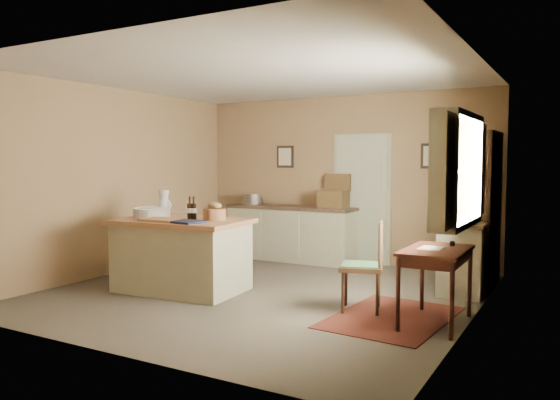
# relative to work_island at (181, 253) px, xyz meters

# --- Properties ---
(ground) EXTENTS (5.00, 5.00, 0.00)m
(ground) POSITION_rel_work_island_xyz_m (0.96, 0.41, -0.48)
(ground) COLOR brown
(ground) RESTS_ON ground
(wall_back) EXTENTS (5.00, 0.10, 2.70)m
(wall_back) POSITION_rel_work_island_xyz_m (0.96, 2.91, 0.87)
(wall_back) COLOR #8E6C49
(wall_back) RESTS_ON ground
(wall_front) EXTENTS (5.00, 0.10, 2.70)m
(wall_front) POSITION_rel_work_island_xyz_m (0.96, -2.09, 0.87)
(wall_front) COLOR #8E6C49
(wall_front) RESTS_ON ground
(wall_left) EXTENTS (0.10, 5.00, 2.70)m
(wall_left) POSITION_rel_work_island_xyz_m (-1.54, 0.41, 0.87)
(wall_left) COLOR #8E6C49
(wall_left) RESTS_ON ground
(wall_right) EXTENTS (0.10, 5.00, 2.70)m
(wall_right) POSITION_rel_work_island_xyz_m (3.46, 0.41, 0.87)
(wall_right) COLOR #8E6C49
(wall_right) RESTS_ON ground
(ceiling) EXTENTS (5.00, 5.00, 0.00)m
(ceiling) POSITION_rel_work_island_xyz_m (0.96, 0.41, 2.22)
(ceiling) COLOR silver
(ceiling) RESTS_ON wall_back
(door) EXTENTS (0.97, 0.06, 2.11)m
(door) POSITION_rel_work_island_xyz_m (1.31, 2.88, 0.57)
(door) COLOR #B3BB9C
(door) RESTS_ON ground
(framed_prints) EXTENTS (2.82, 0.02, 0.38)m
(framed_prints) POSITION_rel_work_island_xyz_m (1.16, 2.89, 1.24)
(framed_prints) COLOR black
(framed_prints) RESTS_ON ground
(window) EXTENTS (0.25, 1.99, 1.12)m
(window) POSITION_rel_work_island_xyz_m (3.38, 0.21, 1.07)
(window) COLOR #BAB792
(window) RESTS_ON ground
(work_island) EXTENTS (1.72, 1.19, 1.20)m
(work_island) POSITION_rel_work_island_xyz_m (0.00, 0.00, 0.00)
(work_island) COLOR #BAB792
(work_island) RESTS_ON ground
(sideboard) EXTENTS (2.21, 0.63, 1.18)m
(sideboard) POSITION_rel_work_island_xyz_m (0.19, 2.61, -0.00)
(sideboard) COLOR #BAB792
(sideboard) RESTS_ON ground
(rug) EXTENTS (1.21, 1.68, 0.01)m
(rug) POSITION_rel_work_island_xyz_m (2.71, 0.12, -0.48)
(rug) COLOR #471F12
(rug) RESTS_ON ground
(writing_desk) EXTENTS (0.58, 0.95, 0.82)m
(writing_desk) POSITION_rel_work_island_xyz_m (3.16, 0.12, 0.19)
(writing_desk) COLOR black
(writing_desk) RESTS_ON ground
(desk_chair) EXTENTS (0.56, 0.56, 0.97)m
(desk_chair) POSITION_rel_work_island_xyz_m (2.33, 0.22, 0.00)
(desk_chair) COLOR black
(desk_chair) RESTS_ON ground
(right_cabinet) EXTENTS (0.55, 0.98, 0.99)m
(right_cabinet) POSITION_rel_work_island_xyz_m (3.16, 1.67, -0.02)
(right_cabinet) COLOR #BAB792
(right_cabinet) RESTS_ON ground
(shelving_unit) EXTENTS (0.34, 0.91, 2.02)m
(shelving_unit) POSITION_rel_work_island_xyz_m (3.31, 2.18, 0.53)
(shelving_unit) COLOR black
(shelving_unit) RESTS_ON ground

